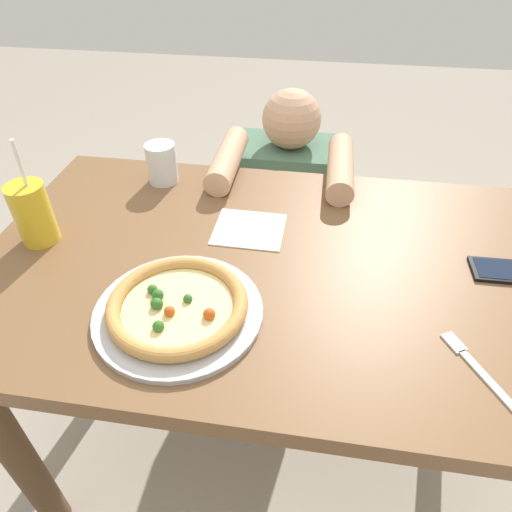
# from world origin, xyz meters

# --- Properties ---
(ground_plane) EXTENTS (8.00, 8.00, 0.00)m
(ground_plane) POSITION_xyz_m (0.00, 0.00, 0.00)
(ground_plane) COLOR #9E9384
(dining_table) EXTENTS (1.27, 0.78, 0.75)m
(dining_table) POSITION_xyz_m (0.00, 0.00, 0.63)
(dining_table) COLOR brown
(dining_table) RESTS_ON ground
(pizza_near) EXTENTS (0.31, 0.31, 0.04)m
(pizza_near) POSITION_xyz_m (-0.16, -0.18, 0.77)
(pizza_near) COLOR #B7B7BC
(pizza_near) RESTS_ON dining_table
(drink_cup_colored) EXTENTS (0.08, 0.08, 0.25)m
(drink_cup_colored) POSITION_xyz_m (-0.53, -0.01, 0.82)
(drink_cup_colored) COLOR gold
(drink_cup_colored) RESTS_ON dining_table
(water_cup_clear) EXTENTS (0.08, 0.08, 0.11)m
(water_cup_clear) POSITION_xyz_m (-0.33, 0.29, 0.80)
(water_cup_clear) COLOR silver
(water_cup_clear) RESTS_ON dining_table
(paper_napkin) EXTENTS (0.16, 0.15, 0.00)m
(paper_napkin) POSITION_xyz_m (-0.07, 0.10, 0.75)
(paper_napkin) COLOR white
(paper_napkin) RESTS_ON dining_table
(fork) EXTENTS (0.12, 0.19, 0.00)m
(fork) POSITION_xyz_m (0.37, -0.24, 0.75)
(fork) COLOR silver
(fork) RESTS_ON dining_table
(cell_phone) EXTENTS (0.15, 0.08, 0.01)m
(cell_phone) POSITION_xyz_m (0.48, 0.03, 0.75)
(cell_phone) COLOR black
(cell_phone) RESTS_ON dining_table
(diner_seated) EXTENTS (0.38, 0.51, 0.90)m
(diner_seated) POSITION_xyz_m (-0.02, 0.59, 0.43)
(diner_seated) COLOR #333847
(diner_seated) RESTS_ON ground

